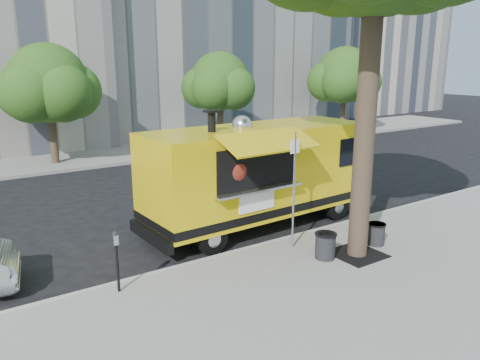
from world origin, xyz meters
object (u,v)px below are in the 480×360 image
(far_tree_b, at_px, (48,83))
(sign_post, at_px, (294,184))
(far_tree_c, at_px, (220,82))
(trash_bin_right, at_px, (325,245))
(far_tree_d, at_px, (345,75))
(trash_bin_left, at_px, (376,233))
(parking_meter, at_px, (117,254))
(food_truck, at_px, (257,173))

(far_tree_b, xyz_separation_m, sign_post, (2.55, -14.25, -1.98))
(far_tree_c, relative_size, trash_bin_right, 8.13)
(far_tree_c, bearing_deg, sign_post, -114.81)
(far_tree_c, bearing_deg, trash_bin_right, -112.65)
(far_tree_d, bearing_deg, trash_bin_left, -133.60)
(far_tree_d, height_order, parking_meter, far_tree_d)
(food_truck, bearing_deg, trash_bin_left, -66.57)
(trash_bin_left, height_order, trash_bin_right, trash_bin_right)
(sign_post, height_order, parking_meter, sign_post)
(far_tree_c, distance_m, food_truck, 13.44)
(far_tree_b, relative_size, food_truck, 0.76)
(far_tree_d, relative_size, parking_meter, 4.23)
(parking_meter, distance_m, trash_bin_right, 4.94)
(far_tree_c, bearing_deg, far_tree_d, 1.15)
(trash_bin_right, bearing_deg, far_tree_c, 67.35)
(far_tree_c, height_order, far_tree_d, far_tree_d)
(far_tree_b, height_order, parking_meter, far_tree_b)
(sign_post, bearing_deg, trash_bin_left, -28.86)
(far_tree_c, relative_size, sign_post, 1.74)
(far_tree_d, bearing_deg, trash_bin_right, -137.02)
(far_tree_d, distance_m, parking_meter, 25.38)
(far_tree_c, relative_size, far_tree_d, 0.92)
(far_tree_b, height_order, far_tree_c, far_tree_b)
(sign_post, relative_size, food_truck, 0.41)
(far_tree_c, xyz_separation_m, trash_bin_left, (-4.50, -15.02, -3.26))
(far_tree_b, height_order, trash_bin_right, far_tree_b)
(far_tree_d, bearing_deg, food_truck, -143.11)
(food_truck, distance_m, trash_bin_left, 3.74)
(trash_bin_right, bearing_deg, far_tree_d, 42.98)
(far_tree_b, distance_m, trash_bin_right, 15.83)
(food_truck, relative_size, trash_bin_left, 12.60)
(parking_meter, height_order, trash_bin_right, parking_meter)
(far_tree_d, distance_m, trash_bin_left, 21.30)
(far_tree_c, distance_m, far_tree_d, 10.00)
(far_tree_b, distance_m, sign_post, 14.61)
(sign_post, relative_size, trash_bin_right, 4.68)
(trash_bin_left, distance_m, trash_bin_right, 1.73)
(far_tree_d, relative_size, trash_bin_left, 9.81)
(far_tree_b, height_order, far_tree_d, far_tree_d)
(parking_meter, xyz_separation_m, trash_bin_right, (4.77, -1.17, -0.49))
(far_tree_b, xyz_separation_m, far_tree_c, (9.00, -0.30, -0.12))
(far_tree_d, height_order, trash_bin_left, far_tree_d)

